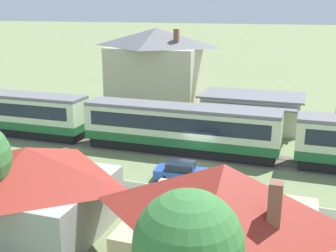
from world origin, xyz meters
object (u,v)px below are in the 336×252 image
object	(u,v)px
station_building	(251,111)
station_house_grey_roof	(156,69)
passenger_train	(183,127)
parked_car_blue	(182,172)
yard_tree_2	(188,246)
cottage_red_roof	(29,187)
cottage_red_roof_2	(222,220)

from	to	relation	value
station_building	station_house_grey_roof	size ratio (longest dim) A/B	0.92
passenger_train	parked_car_blue	distance (m)	6.67
yard_tree_2	station_house_grey_roof	bearing A→B (deg)	111.51
station_house_grey_roof	parked_car_blue	bearing A→B (deg)	-65.21
station_house_grey_roof	cottage_red_roof	distance (m)	30.72
station_house_grey_roof	parked_car_blue	size ratio (longest dim) A/B	2.80
station_building	cottage_red_roof_2	size ratio (longest dim) A/B	1.18
passenger_train	parked_car_blue	size ratio (longest dim) A/B	13.03
cottage_red_roof	cottage_red_roof_2	size ratio (longest dim) A/B	1.00
station_house_grey_roof	cottage_red_roof_2	bearing A→B (deg)	-64.85
station_building	parked_car_blue	world-z (taller)	station_building
cottage_red_roof_2	parked_car_blue	bearing A→B (deg)	115.83
cottage_red_roof_2	station_house_grey_roof	bearing A→B (deg)	115.15
cottage_red_roof	parked_car_blue	bearing A→B (deg)	56.44
passenger_train	cottage_red_roof_2	bearing A→B (deg)	-67.67
passenger_train	cottage_red_roof_2	xyz separation A→B (m)	(6.92, -16.85, 0.66)
cottage_red_roof	cottage_red_roof_2	distance (m)	11.59
cottage_red_roof_2	station_building	bearing A→B (deg)	94.82
station_building	parked_car_blue	xyz separation A→B (m)	(-2.90, -16.14, -1.22)
station_building	parked_car_blue	bearing A→B (deg)	-100.18
station_building	yard_tree_2	size ratio (longest dim) A/B	1.53
station_building	yard_tree_2	distance (m)	33.16
cottage_red_roof_2	parked_car_blue	world-z (taller)	cottage_red_roof_2
parked_car_blue	cottage_red_roof	bearing A→B (deg)	-127.15
passenger_train	yard_tree_2	size ratio (longest dim) A/B	7.75
cottage_red_roof_2	yard_tree_2	distance (m)	6.50
passenger_train	station_building	bearing A→B (deg)	64.87
station_house_grey_roof	station_building	bearing A→B (deg)	-20.54
cottage_red_roof	cottage_red_roof_2	xyz separation A→B (m)	(11.53, -1.05, 0.42)
yard_tree_2	cottage_red_roof	bearing A→B (deg)	148.22
passenger_train	cottage_red_roof_2	size ratio (longest dim) A/B	5.96
station_building	station_house_grey_roof	distance (m)	13.78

